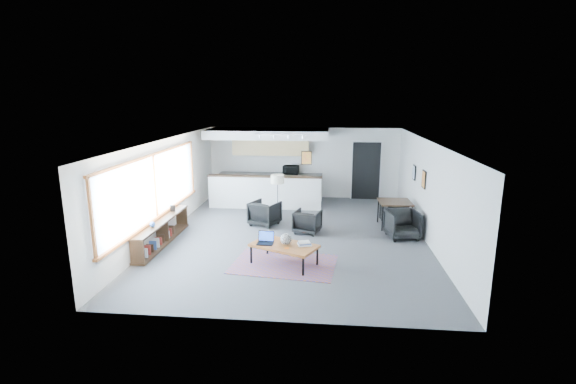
# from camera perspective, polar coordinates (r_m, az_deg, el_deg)

# --- Properties ---
(room) EXTENTS (7.02, 9.02, 2.62)m
(room) POSITION_cam_1_polar(r_m,az_deg,el_deg) (11.14, 0.78, 0.41)
(room) COLOR #464649
(room) RESTS_ON ground
(window) EXTENTS (0.10, 5.95, 1.66)m
(window) POSITION_cam_1_polar(r_m,az_deg,el_deg) (11.08, -17.77, 0.53)
(window) COLOR #8CBFFF
(window) RESTS_ON room
(console) EXTENTS (0.35, 3.00, 0.80)m
(console) POSITION_cam_1_polar(r_m,az_deg,el_deg) (11.17, -16.90, -5.31)
(console) COLOR #342012
(console) RESTS_ON floor
(kitchenette) EXTENTS (4.20, 1.96, 2.60)m
(kitchenette) POSITION_cam_1_polar(r_m,az_deg,el_deg) (14.88, -2.67, 3.90)
(kitchenette) COLOR white
(kitchenette) RESTS_ON floor
(doorway) EXTENTS (1.10, 0.12, 2.15)m
(doorway) POSITION_cam_1_polar(r_m,az_deg,el_deg) (15.55, 10.61, 2.96)
(doorway) COLOR black
(doorway) RESTS_ON room
(track_light) EXTENTS (1.60, 0.07, 0.15)m
(track_light) POSITION_cam_1_polar(r_m,az_deg,el_deg) (13.17, -1.00, 7.77)
(track_light) COLOR silver
(track_light) RESTS_ON room
(wall_art_lower) EXTENTS (0.03, 0.38, 0.48)m
(wall_art_lower) POSITION_cam_1_polar(r_m,az_deg,el_deg) (11.73, 18.09, 1.65)
(wall_art_lower) COLOR black
(wall_art_lower) RESTS_ON room
(wall_art_upper) EXTENTS (0.03, 0.34, 0.44)m
(wall_art_upper) POSITION_cam_1_polar(r_m,az_deg,el_deg) (12.99, 16.86, 2.57)
(wall_art_upper) COLOR black
(wall_art_upper) RESTS_ON room
(kilim_rug) EXTENTS (2.46, 1.82, 0.01)m
(kilim_rug) POSITION_cam_1_polar(r_m,az_deg,el_deg) (9.60, -0.53, -9.82)
(kilim_rug) COLOR brown
(kilim_rug) RESTS_ON floor
(coffee_table) EXTENTS (1.65, 1.32, 0.48)m
(coffee_table) POSITION_cam_1_polar(r_m,az_deg,el_deg) (9.44, -0.54, -7.40)
(coffee_table) COLOR brown
(coffee_table) RESTS_ON floor
(laptop) EXTENTS (0.38, 0.32, 0.26)m
(laptop) POSITION_cam_1_polar(r_m,az_deg,el_deg) (9.52, -3.06, -6.53)
(laptop) COLOR black
(laptop) RESTS_ON coffee_table
(ceramic_pot) EXTENTS (0.26, 0.26, 0.26)m
(ceramic_pot) POSITION_cam_1_polar(r_m,az_deg,el_deg) (9.39, -0.29, -6.44)
(ceramic_pot) COLOR gray
(ceramic_pot) RESTS_ON coffee_table
(book_stack) EXTENTS (0.35, 0.31, 0.09)m
(book_stack) POSITION_cam_1_polar(r_m,az_deg,el_deg) (9.38, 2.26, -7.04)
(book_stack) COLOR silver
(book_stack) RESTS_ON coffee_table
(coaster) EXTENTS (0.11, 0.11, 0.01)m
(coaster) POSITION_cam_1_polar(r_m,az_deg,el_deg) (9.20, -0.17, -7.69)
(coaster) COLOR #E5590C
(coaster) RESTS_ON coffee_table
(armchair_left) EXTENTS (0.98, 0.96, 0.79)m
(armchair_left) POSITION_cam_1_polar(r_m,az_deg,el_deg) (12.30, -3.20, -2.75)
(armchair_left) COLOR black
(armchair_left) RESTS_ON floor
(armchair_right) EXTENTS (0.82, 0.79, 0.70)m
(armchair_right) POSITION_cam_1_polar(r_m,az_deg,el_deg) (11.62, 2.67, -3.92)
(armchair_right) COLOR black
(armchair_right) RESTS_ON floor
(floor_lamp) EXTENTS (0.47, 0.47, 1.41)m
(floor_lamp) POSITION_cam_1_polar(r_m,az_deg,el_deg) (12.59, -1.45, 1.54)
(floor_lamp) COLOR black
(floor_lamp) RESTS_ON floor
(dining_table) EXTENTS (0.94, 0.94, 0.76)m
(dining_table) POSITION_cam_1_polar(r_m,az_deg,el_deg) (12.42, 14.41, -1.54)
(dining_table) COLOR #342012
(dining_table) RESTS_ON floor
(dining_chair_near) EXTENTS (0.81, 0.78, 0.71)m
(dining_chair_near) POSITION_cam_1_polar(r_m,az_deg,el_deg) (11.58, 15.41, -4.42)
(dining_chair_near) COLOR black
(dining_chair_near) RESTS_ON floor
(dining_chair_far) EXTENTS (0.67, 0.65, 0.58)m
(dining_chair_far) POSITION_cam_1_polar(r_m,az_deg,el_deg) (12.86, 14.24, -2.90)
(dining_chair_far) COLOR black
(dining_chair_far) RESTS_ON floor
(microwave) EXTENTS (0.59, 0.36, 0.38)m
(microwave) POSITION_cam_1_polar(r_m,az_deg,el_deg) (15.27, 0.41, 3.17)
(microwave) COLOR black
(microwave) RESTS_ON kitchenette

